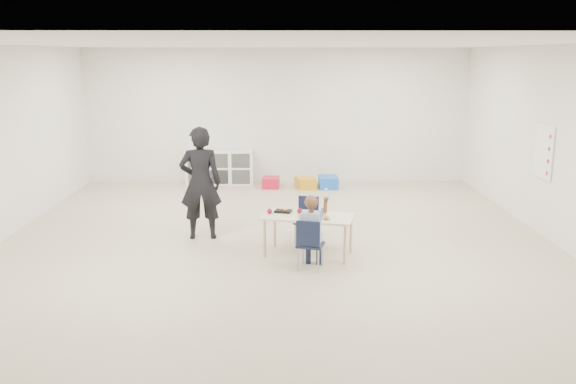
{
  "coord_description": "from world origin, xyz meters",
  "views": [
    {
      "loc": [
        0.04,
        -8.3,
        2.66
      ],
      "look_at": [
        0.16,
        -0.3,
        0.85
      ],
      "focal_mm": 38.0,
      "sensor_mm": 36.0,
      "label": 1
    }
  ],
  "objects_px": {
    "child": "(311,229)",
    "cubby_shelf": "(220,167)",
    "table": "(308,235)",
    "chair_near": "(311,244)",
    "adult": "(200,183)"
  },
  "relations": [
    {
      "from": "chair_near",
      "to": "adult",
      "type": "height_order",
      "value": "adult"
    },
    {
      "from": "table",
      "to": "cubby_shelf",
      "type": "distance_m",
      "value": 4.97
    },
    {
      "from": "table",
      "to": "chair_near",
      "type": "bearing_deg",
      "value": -73.93
    },
    {
      "from": "child",
      "to": "adult",
      "type": "height_order",
      "value": "adult"
    },
    {
      "from": "table",
      "to": "child",
      "type": "relative_size",
      "value": 1.27
    },
    {
      "from": "cubby_shelf",
      "to": "table",
      "type": "bearing_deg",
      "value": -70.83
    },
    {
      "from": "chair_near",
      "to": "child",
      "type": "distance_m",
      "value": 0.19
    },
    {
      "from": "cubby_shelf",
      "to": "chair_near",
      "type": "bearing_deg",
      "value": -72.66
    },
    {
      "from": "chair_near",
      "to": "child",
      "type": "relative_size",
      "value": 0.63
    },
    {
      "from": "table",
      "to": "cubby_shelf",
      "type": "relative_size",
      "value": 0.94
    },
    {
      "from": "chair_near",
      "to": "cubby_shelf",
      "type": "height_order",
      "value": "cubby_shelf"
    },
    {
      "from": "chair_near",
      "to": "child",
      "type": "height_order",
      "value": "child"
    },
    {
      "from": "table",
      "to": "cubby_shelf",
      "type": "bearing_deg",
      "value": 124.99
    },
    {
      "from": "child",
      "to": "cubby_shelf",
      "type": "bearing_deg",
      "value": 123.16
    },
    {
      "from": "chair_near",
      "to": "cubby_shelf",
      "type": "relative_size",
      "value": 0.47
    }
  ]
}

